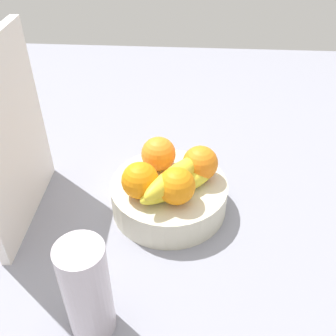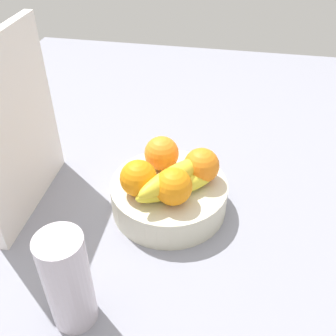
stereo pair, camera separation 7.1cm
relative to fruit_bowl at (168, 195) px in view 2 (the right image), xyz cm
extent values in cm
cube|color=gray|center=(0.96, -0.21, -4.75)|extent=(180.00, 140.00, 3.00)
cylinder|color=beige|center=(0.00, 0.00, 0.00)|extent=(23.85, 23.85, 6.49)
sphere|color=orange|center=(5.09, 2.32, 6.85)|extent=(7.21, 7.21, 7.21)
sphere|color=orange|center=(-3.67, 5.07, 6.85)|extent=(7.21, 7.21, 7.21)
sphere|color=orange|center=(-4.82, -1.90, 6.85)|extent=(7.21, 7.21, 7.21)
sphere|color=orange|center=(2.46, -6.32, 6.85)|extent=(7.21, 7.21, 7.21)
ellipsoid|color=yellow|center=(-2.90, -2.17, 5.25)|extent=(13.37, 16.02, 4.00)
ellipsoid|color=gold|center=(-2.69, -1.55, 7.45)|extent=(16.02, 13.37, 4.00)
cube|color=white|center=(-3.27, 28.49, 14.75)|extent=(28.02, 2.19, 36.00)
cylinder|color=#C1B7C1|center=(-27.54, 9.86, 5.78)|extent=(7.04, 7.04, 18.06)
camera|label=1|loc=(-59.97, -4.07, 54.45)|focal=41.71mm
camera|label=2|loc=(-59.07, -11.13, 54.45)|focal=41.71mm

